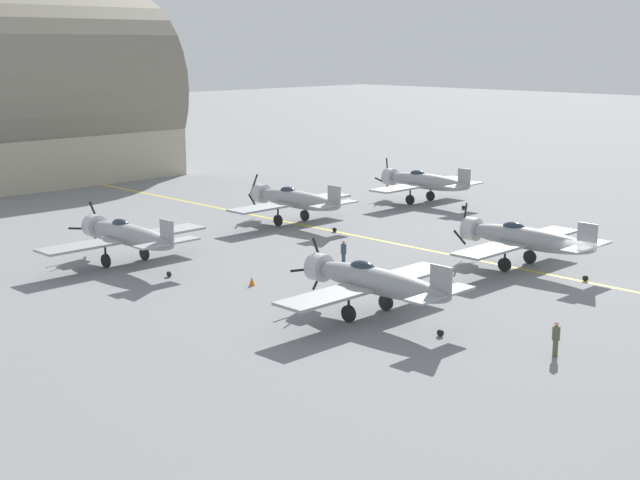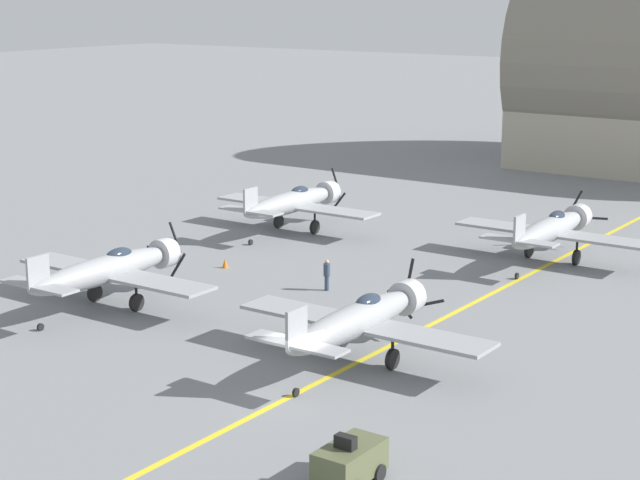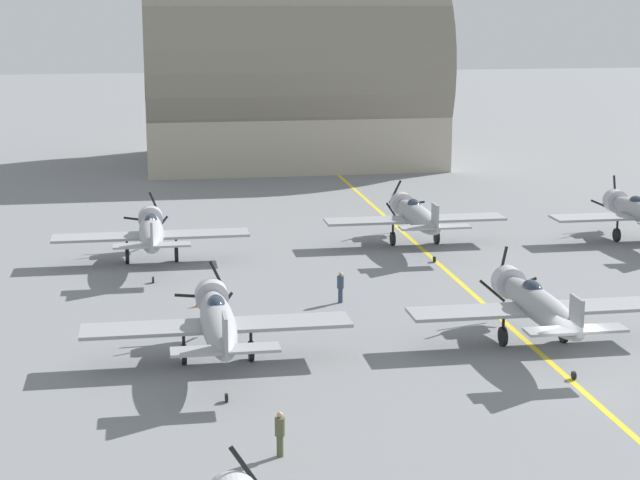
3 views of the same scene
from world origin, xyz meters
The scene contains 9 objects.
ground_plane centered at (0.00, 0.00, 0.00)m, with size 400.00×400.00×0.00m, color slate.
taxiway_stripe centered at (0.00, 0.00, 0.00)m, with size 0.30×160.00×0.01m, color yellow.
airplane_mid_left centered at (-14.73, 4.30, 2.01)m, with size 12.00×9.98×3.68m.
airplane_far_left centered at (-17.43, 23.61, 2.01)m, with size 12.00×9.98×3.71m.
airplane_mid_center centered at (0.17, 4.50, 2.01)m, with size 12.00×9.98×3.78m.
airplane_far_center centered at (-0.15, 25.78, 2.01)m, with size 12.00×9.98×3.65m.
tow_tractor centered at (6.17, -5.25, 0.79)m, with size 1.57×2.60×1.79m.
ground_crew_walking centered at (-7.55, 13.25, 0.93)m, with size 0.37×0.37×1.70m.
traffic_cone centered at (-15.10, 13.77, 0.28)m, with size 0.36×0.36×0.55m, color orange.
Camera 2 is at (23.89, -32.20, 15.85)m, focal length 60.00 mm.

